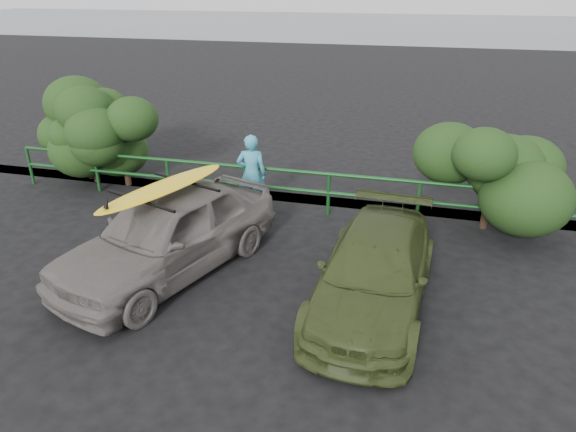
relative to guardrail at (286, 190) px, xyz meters
name	(u,v)px	position (x,y,z in m)	size (l,w,h in m)	color
ground	(202,341)	(0.00, -5.00, -0.52)	(80.00, 80.00, 0.00)	black
ocean	(404,27)	(0.00, 55.00, -0.52)	(200.00, 200.00, 0.00)	slate
guardrail	(286,190)	(0.00, 0.00, 0.00)	(14.00, 0.08, 1.04)	#154C1C
shrub_left	(108,139)	(-4.80, 0.40, 0.76)	(3.20, 2.40, 2.57)	#224017
shrub_right	(518,176)	(5.00, 0.50, 0.62)	(3.20, 2.40, 2.29)	#224017
sedan	(169,233)	(-1.36, -3.21, 0.27)	(1.86, 4.63, 1.58)	slate
olive_vehicle	(374,272)	(2.38, -3.36, 0.10)	(1.73, 4.26, 1.24)	#38441E
man	(252,174)	(-0.75, -0.26, 0.41)	(0.68, 0.45, 1.86)	#3EA1BC
roof_rack	(164,191)	(-1.36, -3.21, 1.08)	(1.61, 1.13, 0.05)	black
surfboard	(164,187)	(-1.36, -3.21, 1.15)	(0.60, 2.88, 0.09)	yellow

